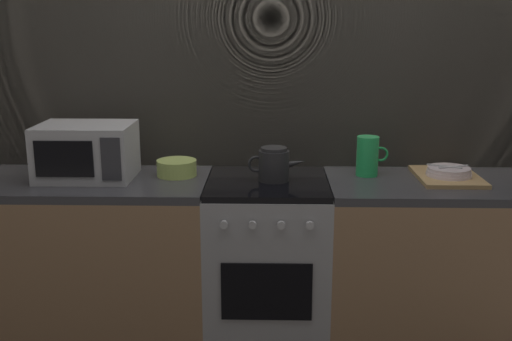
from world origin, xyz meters
The scene contains 9 objects.
back_wall centered at (0.00, 0.32, 1.20)m, with size 3.60×0.05×2.40m.
counter_left centered at (-0.90, 0.00, 0.45)m, with size 1.20×0.60×0.90m.
stove_unit centered at (0.00, 0.00, 0.45)m, with size 0.60×0.63×0.90m.
counter_right centered at (0.90, 0.00, 0.45)m, with size 1.20×0.60×0.90m.
microwave centered at (-0.90, 0.03, 1.04)m, with size 0.46×0.35×0.27m.
kettle centered at (0.03, 0.00, 0.98)m, with size 0.28×0.15×0.17m.
mixing_bowl centered at (-0.46, 0.08, 0.94)m, with size 0.20×0.20×0.08m, color #B7D166.
pitcher centered at (0.50, 0.11, 1.00)m, with size 0.16×0.11×0.20m.
dish_pile centered at (0.89, 0.05, 0.92)m, with size 0.30×0.40×0.07m.
Camera 1 is at (0.01, -2.88, 1.67)m, focal length 42.73 mm.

